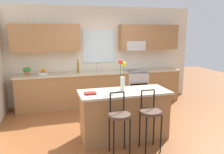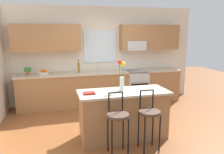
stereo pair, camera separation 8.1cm
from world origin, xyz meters
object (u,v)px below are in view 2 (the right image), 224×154
cookbook (89,93)px  potted_plant_small (28,70)px  flower_vase (122,76)px  bottle_olive_oil (79,67)px  kitchen_island (123,114)px  bar_stool_middle (149,115)px  bar_stool_near (118,118)px  fruit_bowl_oranges (44,73)px  oven_range (136,86)px

cookbook → potted_plant_small: 2.46m
flower_vase → bottle_olive_oil: bearing=105.6°
kitchen_island → bottle_olive_oil: bearing=105.8°
bar_stool_middle → potted_plant_small: potted_plant_small is taller
bar_stool_near → fruit_bowl_oranges: size_ratio=4.34×
bar_stool_middle → potted_plant_small: bearing=129.0°
oven_range → cookbook: cookbook is taller
oven_range → kitchen_island: bearing=-116.6°
bottle_olive_oil → flower_vase: bearing=-74.4°
bar_stool_near → potted_plant_small: 3.14m
cookbook → fruit_bowl_oranges: (-0.85, 2.13, 0.03)m
oven_range → kitchen_island: size_ratio=0.54×
cookbook → fruit_bowl_oranges: 2.29m
flower_vase → fruit_bowl_oranges: flower_vase is taller
bar_stool_near → bottle_olive_oil: (-0.32, 2.66, 0.43)m
oven_range → flower_vase: size_ratio=1.57×
bar_stool_near → bar_stool_middle: same height
oven_range → bar_stool_near: size_ratio=0.88×
bar_stool_near → cookbook: bar_stool_near is taller
flower_vase → cookbook: bearing=-172.2°
flower_vase → cookbook: size_ratio=2.93×
oven_range → potted_plant_small: 2.98m
cookbook → kitchen_island: bearing=2.4°
potted_plant_small → flower_vase: bearing=-47.6°
fruit_bowl_oranges → oven_range: bearing=-0.7°
oven_range → kitchen_island: same height
bar_stool_middle → bottle_olive_oil: bearing=108.0°
oven_range → potted_plant_small: bearing=179.5°
cookbook → fruit_bowl_oranges: bearing=111.7°
kitchen_island → flower_vase: 0.74m
cookbook → potted_plant_small: (-1.23, 2.13, 0.11)m
kitchen_island → cookbook: cookbook is taller
bottle_olive_oil → oven_range: bearing=-0.9°
bottle_olive_oil → potted_plant_small: bottle_olive_oil is taller
bar_stool_near → bar_stool_middle: 0.55m
bar_stool_middle → bottle_olive_oil: 2.83m
fruit_bowl_oranges → bottle_olive_oil: size_ratio=0.66×
kitchen_island → fruit_bowl_oranges: size_ratio=7.04×
flower_vase → potted_plant_small: 2.77m
cookbook → bar_stool_middle: bearing=-30.1°
flower_vase → potted_plant_small: (-1.86, 2.04, -0.15)m
potted_plant_small → kitchen_island: bearing=-48.1°
kitchen_island → flower_vase: flower_vase is taller
bar_stool_middle → kitchen_island: bearing=116.0°
bottle_olive_oil → kitchen_island: bearing=-74.2°
oven_range → flower_vase: bearing=-117.7°
fruit_bowl_oranges → bottle_olive_oil: (0.91, -0.00, 0.10)m
bar_stool_near → fruit_bowl_oranges: fruit_bowl_oranges is taller
cookbook → potted_plant_small: potted_plant_small is taller
flower_vase → potted_plant_small: size_ratio=2.75×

